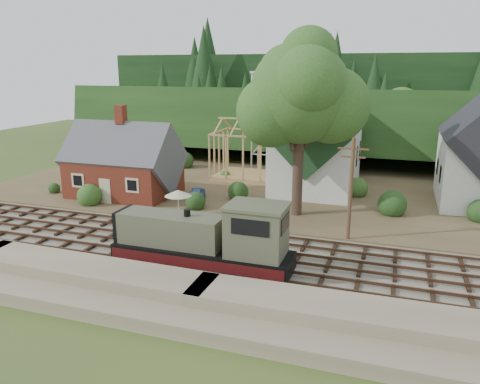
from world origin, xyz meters
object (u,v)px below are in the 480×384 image
(patio_set, at_px, (178,194))
(car_green, at_px, (76,181))
(car_blue, at_px, (196,195))
(locomotive, at_px, (208,241))

(patio_set, bearing_deg, car_green, 157.08)
(patio_set, bearing_deg, car_blue, 98.54)
(locomotive, height_order, car_green, locomotive)
(car_blue, bearing_deg, car_green, 162.09)
(car_blue, height_order, car_green, car_green)
(locomotive, bearing_deg, car_blue, 116.96)
(car_green, relative_size, patio_set, 1.50)
(locomotive, relative_size, patio_set, 4.61)
(car_green, distance_m, patio_set, 16.94)
(locomotive, height_order, patio_set, locomotive)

